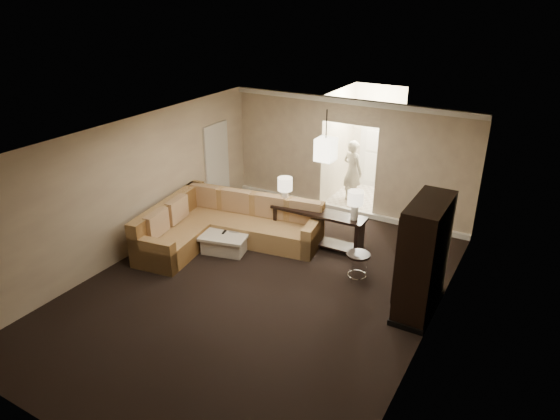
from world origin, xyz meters
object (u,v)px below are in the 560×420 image
Objects in this scene: armoire at (423,260)px; sectional_sofa at (223,226)px; coffee_table at (228,240)px; person at (353,168)px; drink_table at (358,261)px; console_table at (318,225)px.

sectional_sofa is at bearing 175.62° from armoire.
sectional_sofa reaches higher than coffee_table.
sectional_sofa is 3.86m from person.
coffee_table is 4.18m from armoire.
drink_table is 3.86m from person.
armoire is (4.11, -0.17, 0.77)m from coffee_table.
armoire is 1.12× the size of person.
coffee_table is 1.94m from console_table.
person is at bearing 95.62° from console_table.
person is at bearing 126.30° from armoire.
armoire is at bearing -27.49° from console_table.
coffee_table is 2.09× the size of drink_table.
person is at bearing 58.44° from sectional_sofa.
drink_table is (3.07, 0.03, 0.01)m from sectional_sofa.
console_table is at bearing 33.95° from coffee_table.
person is (-1.58, 3.49, 0.50)m from drink_table.
sectional_sofa is 3.07m from drink_table.
coffee_table is 0.64× the size of person.
sectional_sofa is at bearing -154.65° from console_table.
person is (-0.32, 2.61, 0.43)m from console_table.
armoire is at bearing -12.96° from sectional_sofa.
armoire is 1.42m from drink_table.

